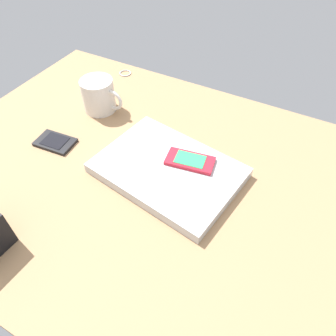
% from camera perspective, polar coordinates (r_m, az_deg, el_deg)
% --- Properties ---
extents(desk_surface, '(1.20, 0.80, 0.03)m').
position_cam_1_polar(desk_surface, '(0.74, 0.15, -3.33)').
color(desk_surface, '#9E7751').
rests_on(desk_surface, ground).
extents(laptop_closed, '(0.35, 0.27, 0.03)m').
position_cam_1_polar(laptop_closed, '(0.73, 0.00, -0.39)').
color(laptop_closed, '#B7BABC').
rests_on(laptop_closed, desk_surface).
extents(cell_phone_on_laptop, '(0.12, 0.07, 0.01)m').
position_cam_1_polar(cell_phone_on_laptop, '(0.73, 3.96, 1.31)').
color(cell_phone_on_laptop, red).
rests_on(cell_phone_on_laptop, laptop_closed).
extents(cell_phone_on_desk, '(0.10, 0.07, 0.01)m').
position_cam_1_polar(cell_phone_on_desk, '(0.86, -19.56, 4.41)').
color(cell_phone_on_desk, black).
rests_on(cell_phone_on_desk, desk_surface).
extents(coffee_mug, '(0.12, 0.09, 0.09)m').
position_cam_1_polar(coffee_mug, '(0.92, -12.26, 12.60)').
color(coffee_mug, silver).
rests_on(coffee_mug, desk_surface).
extents(key_ring, '(0.04, 0.04, 0.00)m').
position_cam_1_polar(key_ring, '(1.10, -7.67, 16.49)').
color(key_ring, silver).
rests_on(key_ring, desk_surface).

